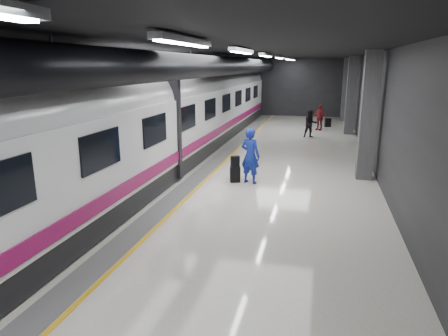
# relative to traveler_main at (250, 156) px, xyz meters

# --- Properties ---
(ground) EXTENTS (40.00, 40.00, 0.00)m
(ground) POSITION_rel_traveler_main_xyz_m (-0.65, -0.40, -0.97)
(ground) COLOR silver
(ground) RESTS_ON ground
(platform_hall) EXTENTS (10.02, 40.02, 4.51)m
(platform_hall) POSITION_rel_traveler_main_xyz_m (-0.93, 0.56, 2.57)
(platform_hall) COLOR black
(platform_hall) RESTS_ON ground
(train) EXTENTS (3.05, 38.00, 4.05)m
(train) POSITION_rel_traveler_main_xyz_m (-3.89, -0.40, 1.10)
(train) COLOR black
(train) RESTS_ON ground
(traveler_main) EXTENTS (0.82, 0.67, 1.94)m
(traveler_main) POSITION_rel_traveler_main_xyz_m (0.00, 0.00, 0.00)
(traveler_main) COLOR #193ABE
(traveler_main) RESTS_ON ground
(suitcase_main) EXTENTS (0.40, 0.33, 0.56)m
(suitcase_main) POSITION_rel_traveler_main_xyz_m (-0.52, -0.03, -0.69)
(suitcase_main) COLOR black
(suitcase_main) RESTS_ON ground
(shoulder_bag) EXTENTS (0.32, 0.29, 0.38)m
(shoulder_bag) POSITION_rel_traveler_main_xyz_m (-0.52, -0.04, -0.22)
(shoulder_bag) COLOR black
(shoulder_bag) RESTS_ON suitcase_main
(traveler_far_a) EXTENTS (0.91, 0.80, 1.57)m
(traveler_far_a) POSITION_rel_traveler_main_xyz_m (1.70, 9.71, -0.18)
(traveler_far_a) COLOR black
(traveler_far_a) RESTS_ON ground
(traveler_far_b) EXTENTS (1.02, 0.84, 1.63)m
(traveler_far_b) POSITION_rel_traveler_main_xyz_m (2.16, 12.61, -0.16)
(traveler_far_b) COLOR maroon
(traveler_far_b) RESTS_ON ground
(suitcase_far) EXTENTS (0.45, 0.36, 0.57)m
(suitcase_far) POSITION_rel_traveler_main_xyz_m (2.71, 14.16, -0.68)
(suitcase_far) COLOR black
(suitcase_far) RESTS_ON ground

